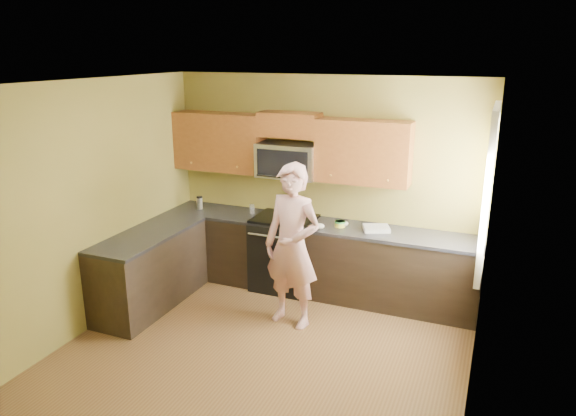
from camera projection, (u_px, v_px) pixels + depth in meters
The scene contains 25 objects.
floor at pixel (258, 358), 5.35m from camera, with size 4.00×4.00×0.00m, color brown.
ceiling at pixel (253, 84), 4.58m from camera, with size 4.00×4.00×0.00m, color white.
wall_back at pixel (323, 184), 6.74m from camera, with size 4.00×4.00×0.00m, color olive.
wall_front at pixel (111, 333), 3.19m from camera, with size 4.00×4.00×0.00m, color olive.
wall_left at pixel (87, 209), 5.69m from camera, with size 4.00×4.00×0.00m, color olive.
wall_right at pixel (481, 263), 4.24m from camera, with size 4.00×4.00×0.00m, color olive.
cabinet_back_run at pixel (315, 259), 6.74m from camera, with size 4.00×0.60×0.88m, color black.
cabinet_left_run at pixel (150, 271), 6.38m from camera, with size 0.60×1.60×0.88m, color black.
countertop_back at pixel (315, 225), 6.59m from camera, with size 4.00×0.62×0.04m, color black.
countertop_left at pixel (148, 235), 6.24m from camera, with size 0.62×1.60×0.04m, color black.
stove at pixel (285, 252), 6.85m from camera, with size 0.76×0.65×0.95m, color black, non-canonical shape.
microwave at pixel (288, 177), 6.68m from camera, with size 0.76×0.40×0.42m, color silver, non-canonical shape.
upper_cab_left at pixel (220, 170), 7.07m from camera, with size 1.22×0.33×0.75m, color brown, non-canonical shape.
upper_cab_right at pixel (362, 183), 6.37m from camera, with size 1.12×0.33×0.75m, color brown, non-canonical shape.
upper_cab_over_mw at pixel (289, 125), 6.52m from camera, with size 0.76×0.33×0.30m, color brown.
window at pixel (489, 191), 5.23m from camera, with size 0.06×1.06×1.66m, color white, non-canonical shape.
woman at pixel (292, 246), 5.81m from camera, with size 0.67×0.44×1.84m, color #D56A6D.
frying_pan at pixel (284, 222), 6.53m from camera, with size 0.23×0.41×0.05m, color black, non-canonical shape.
butter_tub at pixel (340, 227), 6.45m from camera, with size 0.13×0.13×0.09m, color yellow, non-canonical shape.
toast_slice at pixel (314, 227), 6.43m from camera, with size 0.11×0.11×0.01m, color #B27F47.
napkin_a at pixel (320, 226), 6.38m from camera, with size 0.11×0.12×0.06m, color silver.
napkin_b at pixel (343, 224), 6.46m from camera, with size 0.12×0.13×0.07m, color silver.
dish_towel at pixel (376, 228), 6.32m from camera, with size 0.30×0.24×0.05m, color silver.
travel_mug at pixel (200, 209), 7.18m from camera, with size 0.08×0.08×0.17m, color silver, non-canonical shape.
glass_c at pixel (252, 209), 6.97m from camera, with size 0.07×0.07×0.12m, color silver.
Camera 1 is at (2.06, -4.23, 2.98)m, focal length 33.18 mm.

